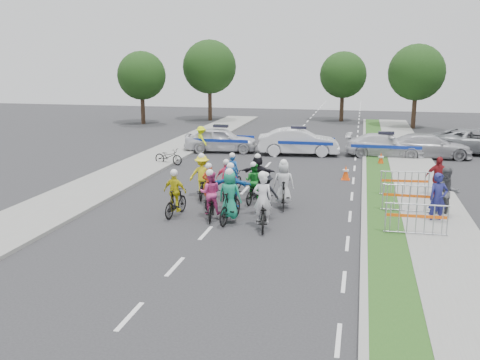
% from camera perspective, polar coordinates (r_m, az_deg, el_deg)
% --- Properties ---
extents(ground, '(90.00, 90.00, 0.00)m').
position_cam_1_polar(ground, '(17.76, -3.68, -5.67)').
color(ground, '#28282B').
rests_on(ground, ground).
extents(curb_right, '(0.20, 60.00, 0.12)m').
position_cam_1_polar(curb_right, '(21.85, 13.10, -2.27)').
color(curb_right, gray).
rests_on(curb_right, ground).
extents(grass_strip, '(1.20, 60.00, 0.11)m').
position_cam_1_polar(grass_strip, '(21.87, 14.93, -2.38)').
color(grass_strip, '#1E4A17').
rests_on(grass_strip, ground).
extents(sidewalk_right, '(2.40, 60.00, 0.13)m').
position_cam_1_polar(sidewalk_right, '(22.02, 19.62, -2.56)').
color(sidewalk_right, gray).
rests_on(sidewalk_right, ground).
extents(sidewalk_left, '(3.00, 60.00, 0.13)m').
position_cam_1_polar(sidewalk_left, '(24.62, -14.97, -0.68)').
color(sidewalk_left, gray).
rests_on(sidewalk_left, ground).
extents(rider_0, '(1.00, 2.04, 2.00)m').
position_cam_1_polar(rider_0, '(18.07, 2.44, -3.15)').
color(rider_0, black).
rests_on(rider_0, ground).
extents(rider_1, '(0.89, 1.92, 1.96)m').
position_cam_1_polar(rider_1, '(18.65, -1.08, -2.30)').
color(rider_1, black).
rests_on(rider_1, ground).
extents(rider_2, '(0.96, 1.88, 1.83)m').
position_cam_1_polar(rider_2, '(19.16, -3.14, -2.15)').
color(rider_2, black).
rests_on(rider_2, ground).
extents(rider_3, '(0.93, 1.73, 1.77)m').
position_cam_1_polar(rider_3, '(19.56, -6.90, -1.91)').
color(rider_3, black).
rests_on(rider_3, ground).
extents(rider_4, '(1.01, 1.71, 1.67)m').
position_cam_1_polar(rider_4, '(19.40, 2.77, -2.03)').
color(rider_4, black).
rests_on(rider_4, ground).
extents(rider_5, '(1.50, 1.80, 1.89)m').
position_cam_1_polar(rider_5, '(19.98, -0.96, -1.17)').
color(rider_5, black).
rests_on(rider_5, ground).
extents(rider_6, '(0.73, 1.75, 1.74)m').
position_cam_1_polar(rider_6, '(20.76, -3.26, -1.27)').
color(rider_6, black).
rests_on(rider_6, ground).
extents(rider_7, '(0.87, 1.88, 1.92)m').
position_cam_1_polar(rider_7, '(20.57, 4.67, -0.95)').
color(rider_7, black).
rests_on(rider_7, ground).
extents(rider_8, '(0.81, 1.71, 1.68)m').
position_cam_1_polar(rider_8, '(21.27, 1.46, -0.77)').
color(rider_8, black).
rests_on(rider_8, ground).
extents(rider_9, '(0.87, 1.64, 1.70)m').
position_cam_1_polar(rider_9, '(21.68, -1.41, -0.42)').
color(rider_9, black).
rests_on(rider_9, ground).
extents(rider_10, '(1.12, 1.92, 1.88)m').
position_cam_1_polar(rider_10, '(22.06, -4.04, -0.03)').
color(rider_10, black).
rests_on(rider_10, ground).
extents(rider_11, '(1.43, 1.70, 1.78)m').
position_cam_1_polar(rider_11, '(22.46, 1.91, 0.29)').
color(rider_11, black).
rests_on(rider_11, ground).
extents(rider_12, '(0.91, 1.77, 1.72)m').
position_cam_1_polar(rider_12, '(23.09, -0.77, 0.18)').
color(rider_12, black).
rests_on(rider_12, ground).
extents(police_car_0, '(4.68, 2.49, 1.52)m').
position_cam_1_polar(police_car_0, '(33.03, -2.06, 4.34)').
color(police_car_0, silver).
rests_on(police_car_0, ground).
extents(police_car_1, '(4.94, 2.28, 1.57)m').
position_cam_1_polar(police_car_1, '(32.11, 6.25, 4.07)').
color(police_car_1, silver).
rests_on(police_car_1, ground).
extents(police_car_2, '(4.67, 2.07, 1.33)m').
position_cam_1_polar(police_car_2, '(32.44, 15.25, 3.57)').
color(police_car_2, silver).
rests_on(police_car_2, ground).
extents(civilian_sedan, '(4.91, 2.33, 1.38)m').
position_cam_1_polar(civilian_sedan, '(32.83, 19.52, 3.44)').
color(civilian_sedan, '#AEAEB3').
rests_on(civilian_sedan, ground).
extents(civilian_suv, '(5.52, 2.61, 1.52)m').
position_cam_1_polar(civilian_suv, '(35.25, 24.19, 3.76)').
color(civilian_suv, gray).
rests_on(civilian_suv, ground).
extents(spectator_0, '(0.76, 0.61, 1.81)m').
position_cam_1_polar(spectator_0, '(19.66, 20.37, -1.89)').
color(spectator_0, navy).
rests_on(spectator_0, ground).
extents(spectator_1, '(1.02, 0.86, 1.87)m').
position_cam_1_polar(spectator_1, '(20.43, 21.21, -1.33)').
color(spectator_1, '#4F4F53').
rests_on(spectator_1, ground).
extents(spectator_2, '(1.07, 0.55, 1.75)m').
position_cam_1_polar(spectator_2, '(23.27, 20.34, 0.24)').
color(spectator_2, maroon).
rests_on(spectator_2, ground).
extents(marshal_hiviz, '(1.19, 1.17, 1.64)m').
position_cam_1_polar(marshal_hiviz, '(32.58, -4.16, 4.30)').
color(marshal_hiviz, '#E8FF0D').
rests_on(marshal_hiviz, ground).
extents(barrier_0, '(2.01, 0.55, 1.12)m').
position_cam_1_polar(barrier_0, '(18.03, 18.27, -4.16)').
color(barrier_0, '#A5A8AD').
rests_on(barrier_0, ground).
extents(barrier_1, '(2.01, 0.56, 1.12)m').
position_cam_1_polar(barrier_1, '(20.59, 17.62, -2.04)').
color(barrier_1, '#A5A8AD').
rests_on(barrier_1, ground).
extents(barrier_2, '(2.04, 0.70, 1.12)m').
position_cam_1_polar(barrier_2, '(23.01, 17.15, -0.47)').
color(barrier_2, '#A5A8AD').
rests_on(barrier_2, ground).
extents(cone_0, '(0.40, 0.40, 0.70)m').
position_cam_1_polar(cone_0, '(25.85, 11.21, 0.78)').
color(cone_0, '#F24C0C').
rests_on(cone_0, ground).
extents(cone_1, '(0.40, 0.40, 0.70)m').
position_cam_1_polar(cone_1, '(29.83, 14.80, 2.19)').
color(cone_1, '#F24C0C').
rests_on(cone_1, ground).
extents(parked_bike, '(1.76, 0.90, 0.88)m').
position_cam_1_polar(parked_bike, '(29.28, -7.64, 2.50)').
color(parked_bike, black).
rests_on(parked_bike, ground).
extents(tree_0, '(4.20, 4.20, 6.30)m').
position_cam_1_polar(tree_0, '(48.01, -10.46, 10.89)').
color(tree_0, '#382619').
rests_on(tree_0, ground).
extents(tree_1, '(4.55, 4.55, 6.82)m').
position_cam_1_polar(tree_1, '(46.33, 18.33, 10.84)').
color(tree_1, '#382619').
rests_on(tree_1, ground).
extents(tree_3, '(4.90, 4.90, 7.35)m').
position_cam_1_polar(tree_3, '(50.09, -3.27, 11.95)').
color(tree_3, '#382619').
rests_on(tree_3, ground).
extents(tree_4, '(4.20, 4.20, 6.30)m').
position_cam_1_polar(tree_4, '(50.19, 10.94, 10.95)').
color(tree_4, '#382619').
rests_on(tree_4, ground).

